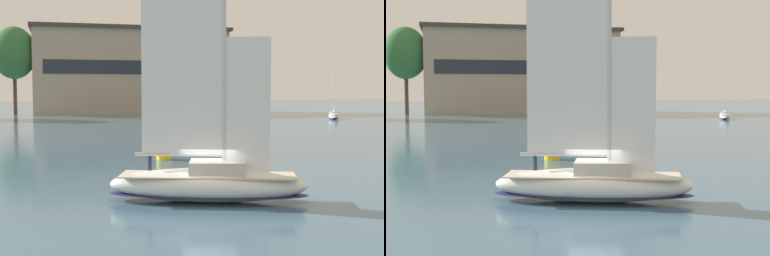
% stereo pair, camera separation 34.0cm
% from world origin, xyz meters
% --- Properties ---
extents(ground_plane, '(400.00, 400.00, 0.00)m').
position_xyz_m(ground_plane, '(0.00, 0.00, 0.00)').
color(ground_plane, '#42667F').
extents(waterfront_building, '(41.87, 13.75, 18.23)m').
position_xyz_m(waterfront_building, '(9.28, 91.63, 9.16)').
color(waterfront_building, tan).
rests_on(waterfront_building, ground).
extents(tree_shore_center, '(8.59, 8.59, 17.68)m').
position_xyz_m(tree_shore_center, '(-14.59, 89.18, 12.38)').
color(tree_shore_center, '#4C3828').
rests_on(tree_shore_center, ground).
extents(sailboat_main, '(9.90, 5.55, 13.12)m').
position_xyz_m(sailboat_main, '(0.01, -0.00, 1.05)').
color(sailboat_main, white).
rests_on(sailboat_main, ground).
extents(sailboat_moored_mid_channel, '(4.07, 6.13, 8.25)m').
position_xyz_m(sailboat_moored_mid_channel, '(39.96, 59.25, 0.56)').
color(sailboat_moored_mid_channel, silver).
rests_on(sailboat_moored_mid_channel, ground).
extents(channel_buoy, '(1.17, 1.17, 2.12)m').
position_xyz_m(channel_buoy, '(1.00, 15.34, 0.84)').
color(channel_buoy, yellow).
rests_on(channel_buoy, ground).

